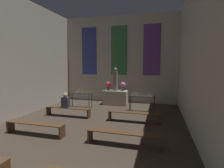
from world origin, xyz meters
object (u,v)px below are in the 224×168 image
object	(u,v)px
candle_rack_left	(80,95)
pew_second_left	(35,126)
flower_vase_right	(123,85)
altar	(115,98)
person_seated	(66,101)
pew_back_left	(68,110)
statue	(115,80)
pew_second_right	(123,135)
candle_rack_right	(142,98)
flower_vase_left	(108,85)
pew_back_right	(134,115)

from	to	relation	value
candle_rack_left	pew_second_left	xyz separation A→B (m)	(0.17, -4.01, -0.42)
flower_vase_right	candle_rack_left	distance (m)	2.61
altar	person_seated	size ratio (longest dim) A/B	2.08
flower_vase_right	person_seated	world-z (taller)	flower_vase_right
pew_back_left	person_seated	xyz separation A→B (m)	(-0.11, 0.00, 0.42)
pew_second_left	flower_vase_right	bearing A→B (deg)	68.81
statue	pew_second_left	world-z (taller)	statue
flower_vase_right	pew_second_right	distance (m)	5.48
statue	flower_vase_right	distance (m)	0.57
pew_second_right	pew_second_left	bearing A→B (deg)	180.00
candle_rack_right	person_seated	size ratio (longest dim) A/B	1.85
pew_back_left	person_seated	bearing A→B (deg)	180.00
person_seated	flower_vase_right	bearing A→B (deg)	54.19
altar	flower_vase_right	world-z (taller)	flower_vase_right
candle_rack_left	pew_back_left	bearing A→B (deg)	-84.35
flower_vase_left	person_seated	size ratio (longest dim) A/B	0.77
pew_back_right	altar	bearing A→B (deg)	117.71
pew_second_left	altar	bearing A→B (deg)	73.41
altar	pew_second_right	xyz separation A→B (m)	(1.58, -5.30, -0.11)
statue	pew_back_right	size ratio (longest dim) A/B	0.64
pew_second_right	person_seated	world-z (taller)	person_seated
candle_rack_left	person_seated	world-z (taller)	person_seated
flower_vase_right	pew_second_left	xyz separation A→B (m)	(-2.05, -5.30, -0.89)
pew_second_left	pew_back_right	xyz separation A→B (m)	(3.16, 2.29, 0.00)
flower_vase_left	pew_back_right	distance (m)	3.75
candle_rack_left	altar	bearing A→B (deg)	36.35
flower_vase_right	person_seated	bearing A→B (deg)	-125.81
pew_second_left	candle_rack_right	bearing A→B (deg)	50.30
statue	pew_second_left	xyz separation A→B (m)	(-1.58, -5.30, -1.21)
candle_rack_left	pew_second_left	bearing A→B (deg)	-87.57
flower_vase_right	person_seated	xyz separation A→B (m)	(-2.17, -3.01, -0.47)
flower_vase_left	person_seated	distance (m)	3.28
statue	pew_second_left	distance (m)	5.66
flower_vase_right	candle_rack_left	size ratio (longest dim) A/B	0.41
candle_rack_right	pew_second_right	size ratio (longest dim) A/B	0.59
person_seated	statue	bearing A→B (deg)	60.61
candle_rack_left	pew_second_right	world-z (taller)	candle_rack_left
candle_rack_left	flower_vase_right	bearing A→B (deg)	30.05
statue	pew_second_right	world-z (taller)	statue
statue	person_seated	xyz separation A→B (m)	(-1.69, -3.01, -0.79)
altar	pew_second_left	size ratio (longest dim) A/B	0.66
flower_vase_left	flower_vase_right	size ratio (longest dim) A/B	1.00
candle_rack_right	pew_back_right	distance (m)	1.77
flower_vase_left	pew_second_right	bearing A→B (deg)	-68.81
pew_second_right	person_seated	size ratio (longest dim) A/B	3.13
person_seated	pew_second_right	bearing A→B (deg)	-35.03
statue	candle_rack_left	xyz separation A→B (m)	(-1.75, -1.29, -0.79)
altar	pew_second_left	bearing A→B (deg)	-106.59
statue	pew_second_left	bearing A→B (deg)	-106.59
flower_vase_right	pew_back_left	world-z (taller)	flower_vase_right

